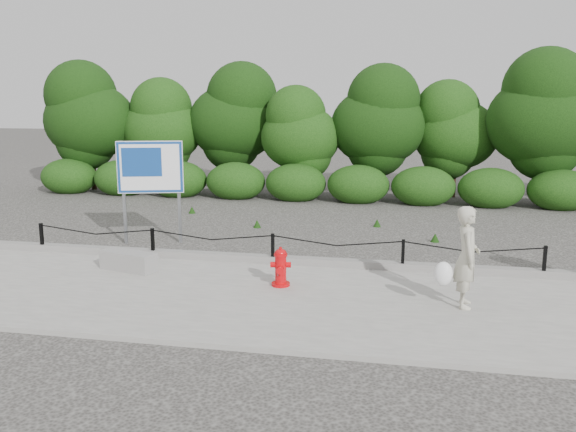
# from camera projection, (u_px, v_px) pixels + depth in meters

# --- Properties ---
(ground) EXTENTS (90.00, 90.00, 0.00)m
(ground) POSITION_uv_depth(u_px,v_px,m) (273.00, 267.00, 11.95)
(ground) COLOR #2D2B28
(ground) RESTS_ON ground
(sidewalk) EXTENTS (14.00, 4.00, 0.08)m
(sidewalk) POSITION_uv_depth(u_px,v_px,m) (246.00, 298.00, 10.02)
(sidewalk) COLOR gray
(sidewalk) RESTS_ON ground
(curb) EXTENTS (14.00, 0.22, 0.14)m
(curb) POSITION_uv_depth(u_px,v_px,m) (273.00, 259.00, 11.97)
(curb) COLOR slate
(curb) RESTS_ON sidewalk
(chain_barrier) EXTENTS (10.06, 0.06, 0.60)m
(chain_barrier) POSITION_uv_depth(u_px,v_px,m) (273.00, 245.00, 11.86)
(chain_barrier) COLOR black
(chain_barrier) RESTS_ON sidewalk
(treeline) EXTENTS (20.54, 3.67, 4.63)m
(treeline) POSITION_uv_depth(u_px,v_px,m) (347.00, 120.00, 19.96)
(treeline) COLOR black
(treeline) RESTS_ON ground
(fire_hydrant) EXTENTS (0.37, 0.39, 0.68)m
(fire_hydrant) POSITION_uv_depth(u_px,v_px,m) (281.00, 267.00, 10.48)
(fire_hydrant) COLOR red
(fire_hydrant) RESTS_ON sidewalk
(pedestrian) EXTENTS (0.68, 0.58, 1.59)m
(pedestrian) POSITION_uv_depth(u_px,v_px,m) (465.00, 258.00, 9.36)
(pedestrian) COLOR #B9B59E
(pedestrian) RESTS_ON sidewalk
(concrete_block) EXTENTS (1.16, 0.66, 0.35)m
(concrete_block) POSITION_uv_depth(u_px,v_px,m) (129.00, 261.00, 11.46)
(concrete_block) COLOR gray
(concrete_block) RESTS_ON sidewalk
(advertising_sign) EXTENTS (1.41, 0.49, 2.33)m
(advertising_sign) POSITION_uv_depth(u_px,v_px,m) (150.00, 172.00, 13.57)
(advertising_sign) COLOR slate
(advertising_sign) RESTS_ON ground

